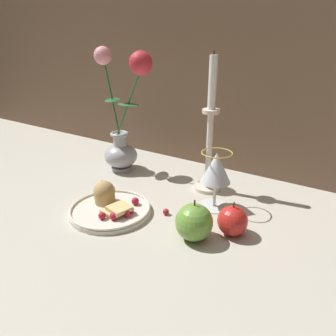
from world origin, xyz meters
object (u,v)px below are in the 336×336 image
(plate_with_pastries, at_px, (109,206))
(apple_beside_vase, at_px, (232,221))
(wine_glass, at_px, (216,170))
(candlestick, at_px, (210,139))
(vase, at_px, (122,128))
(apple_near_glass, at_px, (194,222))

(plate_with_pastries, relative_size, apple_beside_vase, 2.52)
(wine_glass, distance_m, apple_beside_vase, 0.14)
(wine_glass, height_order, candlestick, candlestick)
(plate_with_pastries, bearing_deg, candlestick, 58.81)
(vase, relative_size, plate_with_pastries, 1.89)
(vase, relative_size, apple_near_glass, 4.03)
(vase, relative_size, candlestick, 1.01)
(candlestick, bearing_deg, vase, -175.80)
(wine_glass, bearing_deg, plate_with_pastries, -141.77)
(vase, relative_size, wine_glass, 2.56)
(wine_glass, bearing_deg, vase, 170.10)
(plate_with_pastries, height_order, candlestick, candlestick)
(vase, height_order, plate_with_pastries, vase)
(plate_with_pastries, xyz_separation_m, apple_beside_vase, (0.29, 0.07, 0.02))
(wine_glass, relative_size, apple_near_glass, 1.58)
(vase, height_order, candlestick, vase)
(plate_with_pastries, height_order, wine_glass, wine_glass)
(wine_glass, height_order, apple_beside_vase, wine_glass)
(vase, bearing_deg, candlestick, 4.20)
(vase, height_order, apple_near_glass, vase)
(apple_beside_vase, bearing_deg, candlestick, 130.00)
(plate_with_pastries, relative_size, candlestick, 0.54)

